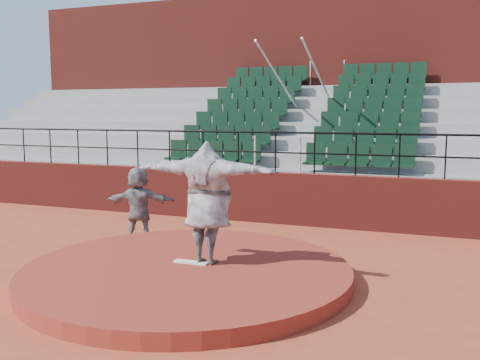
# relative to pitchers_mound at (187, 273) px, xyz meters

# --- Properties ---
(ground) EXTENTS (90.00, 90.00, 0.00)m
(ground) POSITION_rel_pitchers_mound_xyz_m (0.00, 0.00, -0.12)
(ground) COLOR #A54125
(ground) RESTS_ON ground
(pitchers_mound) EXTENTS (5.50, 5.50, 0.25)m
(pitchers_mound) POSITION_rel_pitchers_mound_xyz_m (0.00, 0.00, 0.00)
(pitchers_mound) COLOR maroon
(pitchers_mound) RESTS_ON ground
(pitching_rubber) EXTENTS (0.60, 0.15, 0.03)m
(pitching_rubber) POSITION_rel_pitchers_mound_xyz_m (0.00, 0.15, 0.14)
(pitching_rubber) COLOR white
(pitching_rubber) RESTS_ON pitchers_mound
(boundary_wall) EXTENTS (24.00, 0.30, 1.30)m
(boundary_wall) POSITION_rel_pitchers_mound_xyz_m (0.00, 5.00, 0.53)
(boundary_wall) COLOR maroon
(boundary_wall) RESTS_ON ground
(wall_railing) EXTENTS (24.04, 0.05, 1.03)m
(wall_railing) POSITION_rel_pitchers_mound_xyz_m (0.00, 5.00, 1.90)
(wall_railing) COLOR black
(wall_railing) RESTS_ON boundary_wall
(seating_deck) EXTENTS (24.00, 5.97, 4.63)m
(seating_deck) POSITION_rel_pitchers_mound_xyz_m (0.00, 8.65, 1.31)
(seating_deck) COLOR gray
(seating_deck) RESTS_ON ground
(press_box_facade) EXTENTS (24.00, 3.00, 7.10)m
(press_box_facade) POSITION_rel_pitchers_mound_xyz_m (0.00, 12.60, 3.43)
(press_box_facade) COLOR maroon
(press_box_facade) RESTS_ON ground
(pitcher) EXTENTS (2.56, 0.71, 2.08)m
(pitcher) POSITION_rel_pitchers_mound_xyz_m (0.26, 0.28, 1.17)
(pitcher) COLOR black
(pitcher) RESTS_ON pitchers_mound
(fielder) EXTENTS (1.59, 0.85, 1.64)m
(fielder) POSITION_rel_pitchers_mound_xyz_m (-2.25, 2.16, 0.69)
(fielder) COLOR black
(fielder) RESTS_ON ground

